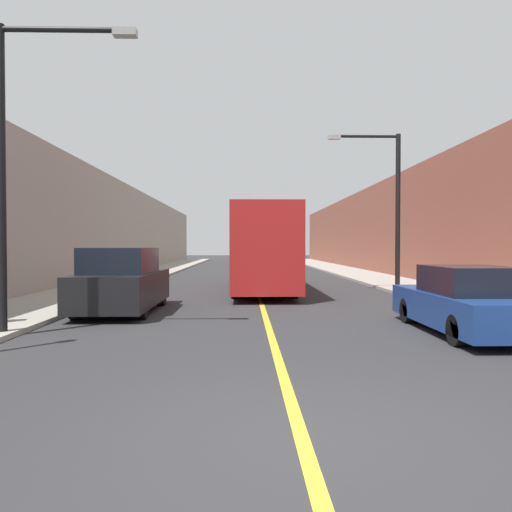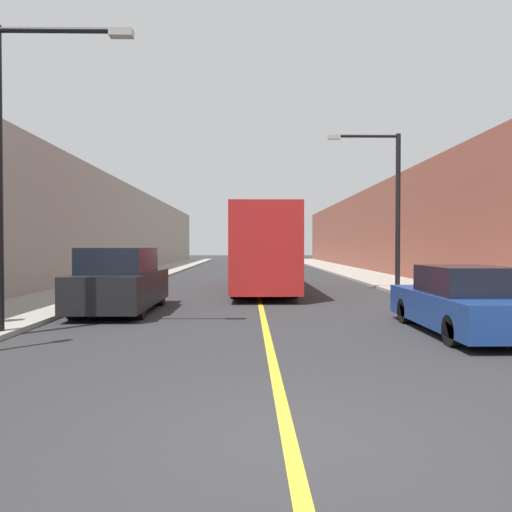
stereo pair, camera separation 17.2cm
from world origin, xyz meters
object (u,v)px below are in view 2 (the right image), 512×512
(car_right_near, at_px, (462,303))
(street_lamp_right, at_px, (390,199))
(bus, at_px, (261,248))
(street_lamp_left, at_px, (13,152))
(parked_suv_left, at_px, (121,282))

(car_right_near, distance_m, street_lamp_right, 10.10)
(bus, relative_size, street_lamp_left, 1.77)
(car_right_near, relative_size, street_lamp_left, 0.73)
(street_lamp_left, bearing_deg, bus, 63.55)
(parked_suv_left, bearing_deg, bus, 59.34)
(car_right_near, bearing_deg, street_lamp_left, -178.90)
(bus, relative_size, parked_suv_left, 2.34)
(bus, height_order, car_right_near, bus)
(bus, distance_m, street_lamp_left, 12.82)
(bus, height_order, street_lamp_right, street_lamp_right)
(bus, bearing_deg, street_lamp_left, -116.45)
(parked_suv_left, relative_size, street_lamp_left, 0.76)
(parked_suv_left, distance_m, car_right_near, 9.32)
(bus, distance_m, car_right_near, 11.95)
(car_right_near, relative_size, street_lamp_right, 0.74)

